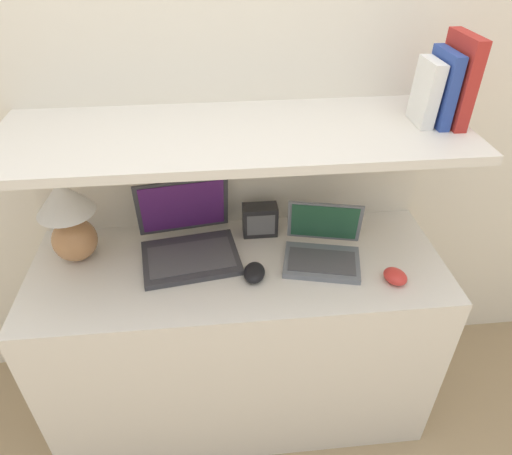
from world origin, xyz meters
name	(u,v)px	position (x,y,z in m)	size (l,w,h in m)	color
wall_back	(229,108)	(0.00, 0.59, 1.20)	(6.00, 0.05, 2.40)	silver
desk	(240,340)	(0.00, 0.26, 0.39)	(1.41, 0.53, 0.77)	silver
back_riser	(234,251)	(0.00, 0.55, 0.60)	(1.41, 0.04, 1.20)	silver
shelf	(233,135)	(0.00, 0.33, 1.22)	(1.41, 0.48, 0.03)	silver
table_lamp	(68,217)	(-0.55, 0.36, 0.94)	(0.19, 0.19, 0.30)	#B27A4C
laptop_large	(188,241)	(-0.17, 0.35, 0.82)	(0.36, 0.33, 0.25)	#333338
laptop_small	(323,249)	(0.29, 0.27, 0.81)	(0.30, 0.27, 0.19)	slate
computer_mouse	(254,273)	(0.05, 0.19, 0.79)	(0.09, 0.11, 0.04)	black
second_mouse	(395,276)	(0.50, 0.13, 0.79)	(0.10, 0.10, 0.04)	red
router_box	(260,220)	(0.09, 0.44, 0.83)	(0.13, 0.07, 0.12)	black
book_red	(458,80)	(0.66, 0.33, 1.36)	(0.04, 0.18, 0.26)	#A82823
book_blue	(442,88)	(0.61, 0.33, 1.34)	(0.03, 0.15, 0.21)	#284293
book_white	(426,93)	(0.57, 0.33, 1.33)	(0.04, 0.12, 0.19)	silver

